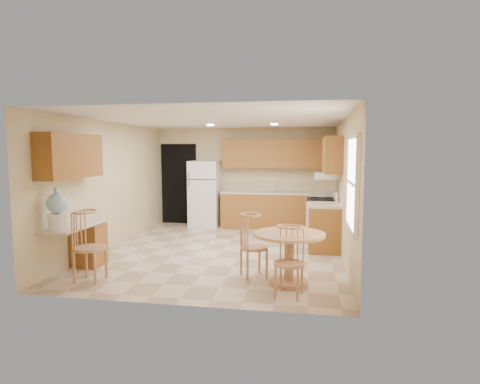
% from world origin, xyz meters
% --- Properties ---
extents(floor, '(5.50, 5.50, 0.00)m').
position_xyz_m(floor, '(0.00, 0.00, 0.00)').
color(floor, '#CEB195').
rests_on(floor, ground).
extents(ceiling, '(4.50, 5.50, 0.02)m').
position_xyz_m(ceiling, '(0.00, 0.00, 2.50)').
color(ceiling, white).
rests_on(ceiling, wall_back).
extents(wall_back, '(4.50, 0.02, 2.50)m').
position_xyz_m(wall_back, '(0.00, 2.75, 1.25)').
color(wall_back, beige).
rests_on(wall_back, floor).
extents(wall_front, '(4.50, 0.02, 2.50)m').
position_xyz_m(wall_front, '(0.00, -2.75, 1.25)').
color(wall_front, beige).
rests_on(wall_front, floor).
extents(wall_left, '(0.02, 5.50, 2.50)m').
position_xyz_m(wall_left, '(-2.25, 0.00, 1.25)').
color(wall_left, beige).
rests_on(wall_left, floor).
extents(wall_right, '(0.02, 5.50, 2.50)m').
position_xyz_m(wall_right, '(2.25, 0.00, 1.25)').
color(wall_right, beige).
rests_on(wall_right, floor).
extents(doorway, '(0.90, 0.02, 2.10)m').
position_xyz_m(doorway, '(-1.75, 2.73, 1.05)').
color(doorway, black).
rests_on(doorway, floor).
extents(base_cab_back, '(2.75, 0.60, 0.87)m').
position_xyz_m(base_cab_back, '(0.88, 2.45, 0.43)').
color(base_cab_back, '#9D6328').
rests_on(base_cab_back, floor).
extents(counter_back, '(2.75, 0.63, 0.04)m').
position_xyz_m(counter_back, '(0.88, 2.45, 0.89)').
color(counter_back, beige).
rests_on(counter_back, base_cab_back).
extents(base_cab_right_a, '(0.60, 0.59, 0.87)m').
position_xyz_m(base_cab_right_a, '(1.95, 1.85, 0.43)').
color(base_cab_right_a, '#9D6328').
rests_on(base_cab_right_a, floor).
extents(counter_right_a, '(0.63, 0.59, 0.04)m').
position_xyz_m(counter_right_a, '(1.95, 1.85, 0.89)').
color(counter_right_a, beige).
rests_on(counter_right_a, base_cab_right_a).
extents(base_cab_right_b, '(0.60, 0.80, 0.87)m').
position_xyz_m(base_cab_right_b, '(1.95, 0.40, 0.43)').
color(base_cab_right_b, '#9D6328').
rests_on(base_cab_right_b, floor).
extents(counter_right_b, '(0.63, 0.80, 0.04)m').
position_xyz_m(counter_right_b, '(1.95, 0.40, 0.89)').
color(counter_right_b, beige).
rests_on(counter_right_b, base_cab_right_b).
extents(upper_cab_back, '(2.75, 0.33, 0.70)m').
position_xyz_m(upper_cab_back, '(0.88, 2.58, 1.85)').
color(upper_cab_back, '#9D6328').
rests_on(upper_cab_back, wall_back).
extents(upper_cab_right, '(0.33, 2.42, 0.70)m').
position_xyz_m(upper_cab_right, '(2.08, 1.21, 1.85)').
color(upper_cab_right, '#9D6328').
rests_on(upper_cab_right, wall_right).
extents(upper_cab_left, '(0.33, 1.40, 0.70)m').
position_xyz_m(upper_cab_left, '(-2.08, -1.60, 1.85)').
color(upper_cab_left, '#9D6328').
rests_on(upper_cab_left, wall_left).
extents(sink, '(0.78, 0.44, 0.01)m').
position_xyz_m(sink, '(0.85, 2.45, 0.91)').
color(sink, silver).
rests_on(sink, counter_back).
extents(range_hood, '(0.50, 0.76, 0.14)m').
position_xyz_m(range_hood, '(2.00, 1.18, 1.42)').
color(range_hood, silver).
rests_on(range_hood, upper_cab_right).
extents(desk_pedestal, '(0.48, 0.42, 0.72)m').
position_xyz_m(desk_pedestal, '(-2.00, -1.32, 0.36)').
color(desk_pedestal, '#9D6328').
rests_on(desk_pedestal, floor).
extents(desk_top, '(0.50, 1.20, 0.04)m').
position_xyz_m(desk_top, '(-2.00, -1.70, 0.75)').
color(desk_top, beige).
rests_on(desk_top, desk_pedestal).
extents(window, '(0.06, 1.12, 1.30)m').
position_xyz_m(window, '(2.23, -1.85, 1.50)').
color(window, white).
rests_on(window, wall_right).
extents(can_light_a, '(0.14, 0.14, 0.02)m').
position_xyz_m(can_light_a, '(-0.50, 1.20, 2.48)').
color(can_light_a, white).
rests_on(can_light_a, ceiling).
extents(can_light_b, '(0.14, 0.14, 0.02)m').
position_xyz_m(can_light_b, '(0.90, 1.20, 2.48)').
color(can_light_b, white).
rests_on(can_light_b, ceiling).
extents(refrigerator, '(0.74, 0.72, 1.67)m').
position_xyz_m(refrigerator, '(-0.95, 2.40, 0.83)').
color(refrigerator, white).
rests_on(refrigerator, floor).
extents(stove, '(0.65, 0.76, 1.09)m').
position_xyz_m(stove, '(1.92, 1.18, 0.47)').
color(stove, white).
rests_on(stove, floor).
extents(dining_table, '(1.03, 1.03, 0.76)m').
position_xyz_m(dining_table, '(1.38, -1.72, 0.50)').
color(dining_table, tan).
rests_on(dining_table, floor).
extents(chair_table_a, '(0.43, 0.55, 0.97)m').
position_xyz_m(chair_table_a, '(0.83, -1.56, 0.59)').
color(chair_table_a, tan).
rests_on(chair_table_a, floor).
extents(chair_table_b, '(0.41, 0.42, 0.93)m').
position_xyz_m(chair_table_b, '(1.40, -2.29, 0.57)').
color(chair_table_b, tan).
rests_on(chair_table_b, floor).
extents(chair_desk, '(0.46, 0.59, 1.04)m').
position_xyz_m(chair_desk, '(-1.55, -2.15, 0.63)').
color(chair_desk, tan).
rests_on(chair_desk, floor).
extents(water_crock, '(0.31, 0.31, 0.63)m').
position_xyz_m(water_crock, '(-2.00, -2.12, 1.06)').
color(water_crock, white).
rests_on(water_crock, desk_top).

